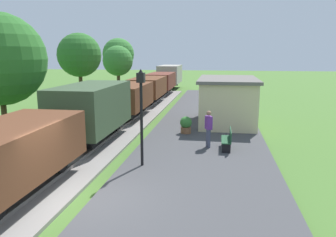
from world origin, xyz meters
name	(u,v)px	position (x,y,z in m)	size (l,w,h in m)	color
ground_plane	(84,207)	(0.00, 0.00, 0.00)	(160.00, 160.00, 0.00)	#47702D
platform_slab	(191,211)	(3.20, 0.00, 0.12)	(6.00, 60.00, 0.25)	#424244
track_ballast	(11,200)	(-2.40, 0.00, 0.06)	(3.80, 60.00, 0.12)	gray
rail_near	(32,197)	(-1.68, 0.00, 0.19)	(0.07, 60.00, 0.14)	slate
freight_train	(140,91)	(-2.40, 17.04, 1.51)	(2.50, 39.20, 2.72)	brown
station_hut	(227,100)	(4.40, 11.86, 1.65)	(3.50, 5.80, 2.78)	beige
bench_near_hut	(228,139)	(4.33, 5.97, 0.72)	(0.42, 1.50, 0.91)	#1E4C2D
person_waiting	(209,127)	(3.46, 6.14, 1.18)	(0.37, 0.44, 1.71)	#474C66
potted_planter	(186,125)	(2.16, 8.71, 0.72)	(0.64, 0.64, 0.92)	brown
lamp_post_near	(141,100)	(1.02, 3.24, 2.80)	(0.28, 0.28, 3.70)	black
tree_trackside_far	(79,55)	(-6.49, 15.01, 4.35)	(3.25, 3.25, 6.00)	#4C3823
tree_field_left	(118,61)	(-6.00, 22.85, 3.76)	(2.93, 2.93, 5.24)	#4C3823
tree_field_distant	(118,54)	(-8.68, 31.72, 4.39)	(3.90, 3.90, 6.35)	#4C3823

